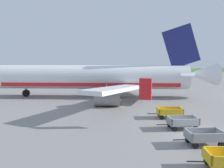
# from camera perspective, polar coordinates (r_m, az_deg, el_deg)

# --- Properties ---
(ground_plane) EXTENTS (220.00, 220.00, 0.00)m
(ground_plane) POSITION_cam_1_polar(r_m,az_deg,el_deg) (19.23, 21.32, -12.37)
(ground_plane) COLOR gray
(grass_strip) EXTENTS (220.00, 28.00, 0.06)m
(grass_strip) POSITION_cam_1_polar(r_m,az_deg,el_deg) (72.83, -18.26, 1.72)
(grass_strip) COLOR #3D7033
(grass_strip) RESTS_ON ground
(airplane) EXTENTS (33.78, 28.25, 11.34)m
(airplane) POSITION_cam_1_polar(r_m,az_deg,el_deg) (34.37, -3.73, 1.66)
(airplane) COLOR silver
(airplane) RESTS_ON ground
(baggage_cart_second_in_row) EXTENTS (3.54, 2.31, 1.07)m
(baggage_cart_second_in_row) POSITION_cam_1_polar(r_m,az_deg,el_deg) (17.27, 22.89, -12.55)
(baggage_cart_second_in_row) COLOR gray
(baggage_cart_second_in_row) RESTS_ON ground
(baggage_cart_third_in_row) EXTENTS (3.54, 2.31, 1.07)m
(baggage_cart_third_in_row) POSITION_cam_1_polar(r_m,az_deg,el_deg) (20.27, 17.87, -9.46)
(baggage_cart_third_in_row) COLOR gray
(baggage_cart_third_in_row) RESTS_ON ground
(baggage_cart_fourth_in_row) EXTENTS (3.44, 2.46, 1.07)m
(baggage_cart_fourth_in_row) POSITION_cam_1_polar(r_m,az_deg,el_deg) (23.45, 14.78, -7.12)
(baggage_cart_fourth_in_row) COLOR gold
(baggage_cart_fourth_in_row) RESTS_ON ground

